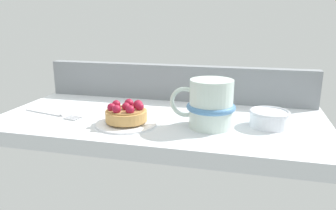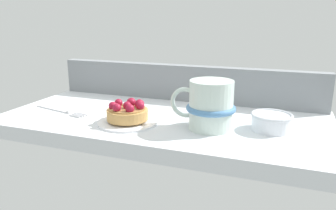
{
  "view_description": "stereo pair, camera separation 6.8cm",
  "coord_description": "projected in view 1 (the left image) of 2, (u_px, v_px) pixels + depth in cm",
  "views": [
    {
      "loc": [
        19.12,
        -69.1,
        22.49
      ],
      "look_at": [
        3.19,
        -5.7,
        4.48
      ],
      "focal_mm": 35.29,
      "sensor_mm": 36.0,
      "label": 1
    },
    {
      "loc": [
        25.6,
        -67.12,
        22.49
      ],
      "look_at": [
        3.19,
        -5.7,
        4.48
      ],
      "focal_mm": 35.29,
      "sensor_mm": 36.0,
      "label": 2
    }
  ],
  "objects": [
    {
      "name": "ground_plane",
      "position": [
        161.0,
        123.0,
        0.76
      ],
      "size": [
        73.4,
        35.04,
        3.21
      ],
      "primitive_type": "cube",
      "color": "silver"
    },
    {
      "name": "coffee_mug",
      "position": [
        210.0,
        104.0,
        0.67
      ],
      "size": [
        13.64,
        10.06,
        9.94
      ],
      "color": "silver",
      "rests_on": "ground_plane"
    },
    {
      "name": "dessert_plate",
      "position": [
        127.0,
        123.0,
        0.7
      ],
      "size": [
        12.86,
        12.86,
        0.87
      ],
      "color": "white",
      "rests_on": "ground_plane"
    },
    {
      "name": "window_rail_back",
      "position": [
        176.0,
        83.0,
        0.89
      ],
      "size": [
        71.93,
        3.13,
        9.47
      ],
      "primitive_type": "cube",
      "color": "gray",
      "rests_on": "ground_plane"
    },
    {
      "name": "sugar_bowl",
      "position": [
        269.0,
        118.0,
        0.68
      ],
      "size": [
        8.22,
        8.22,
        3.45
      ],
      "color": "silver",
      "rests_on": "ground_plane"
    },
    {
      "name": "raspberry_tart",
      "position": [
        126.0,
        113.0,
        0.69
      ],
      "size": [
        8.72,
        8.72,
        4.1
      ],
      "color": "tan",
      "rests_on": "dessert_plate"
    },
    {
      "name": "dessert_fork",
      "position": [
        53.0,
        114.0,
        0.76
      ],
      "size": [
        16.43,
        5.32,
        0.6
      ],
      "color": "silver",
      "rests_on": "ground_plane"
    }
  ]
}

